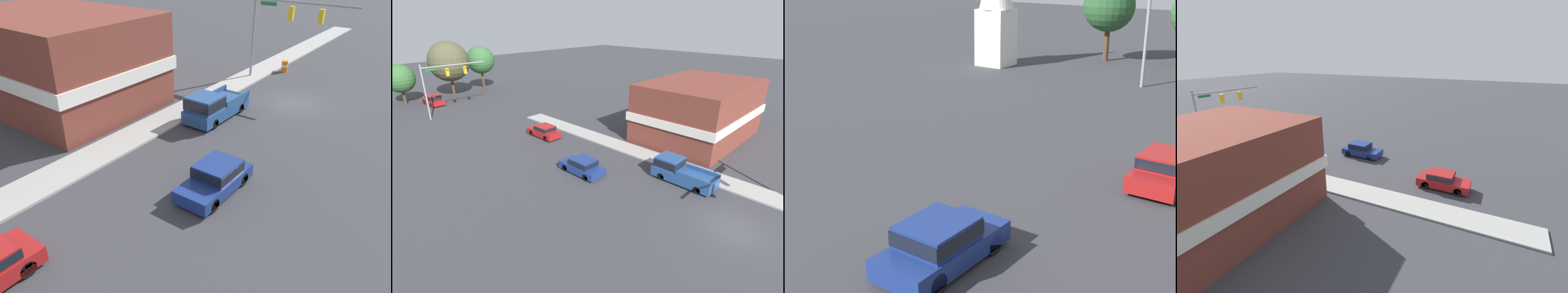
{
  "view_description": "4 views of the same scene",
  "coord_description": "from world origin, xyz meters",
  "views": [
    {
      "loc": [
        -9.77,
        25.86,
        10.7
      ],
      "look_at": [
        -0.13,
        12.65,
        1.85
      ],
      "focal_mm": 35.0,
      "sensor_mm": 36.0,
      "label": 1
    },
    {
      "loc": [
        -18.81,
        -4.49,
        13.19
      ],
      "look_at": [
        0.36,
        14.1,
        1.71
      ],
      "focal_mm": 28.0,
      "sensor_mm": 36.0,
      "label": 2
    },
    {
      "loc": [
        7.4,
        2.44,
        8.41
      ],
      "look_at": [
        -1.49,
        14.79,
        3.15
      ],
      "focal_mm": 50.0,
      "sensor_mm": 36.0,
      "label": 3
    },
    {
      "loc": [
        22.07,
        26.35,
        10.74
      ],
      "look_at": [
        1.21,
        15.71,
        2.4
      ],
      "focal_mm": 24.0,
      "sensor_mm": 36.0,
      "label": 4
    }
  ],
  "objects": [
    {
      "name": "corner_brick_building",
      "position": [
        14.31,
        9.92,
        3.22
      ],
      "size": [
        14.13,
        10.04,
        6.49
      ],
      "color": "brown",
      "rests_on": "ground"
    },
    {
      "name": "ground_plane",
      "position": [
        0.0,
        0.0,
        0.0
      ],
      "size": [
        200.0,
        200.0,
        0.0
      ],
      "primitive_type": "plane",
      "color": "#38383D"
    },
    {
      "name": "construction_barrel",
      "position": [
        3.9,
        -6.82,
        0.51
      ],
      "size": [
        0.59,
        0.59,
        1.01
      ],
      "color": "orange",
      "rests_on": "ground"
    },
    {
      "name": "sidewalk_curb",
      "position": [
        5.7,
        0.0,
        0.07
      ],
      "size": [
        2.4,
        60.0,
        0.14
      ],
      "color": "#9E9E99",
      "rests_on": "ground"
    },
    {
      "name": "near_signal_assembly",
      "position": [
        3.06,
        -3.67,
        5.18
      ],
      "size": [
        8.52,
        0.49,
        7.07
      ],
      "color": "gray",
      "rests_on": "ground"
    },
    {
      "name": "pickup_truck_parked",
      "position": [
        3.28,
        6.07,
        0.95
      ],
      "size": [
        2.05,
        5.31,
        1.95
      ],
      "color": "black",
      "rests_on": "ground"
    },
    {
      "name": "car_lead",
      "position": [
        -1.54,
        12.94,
        0.77
      ],
      "size": [
        1.87,
        4.23,
        1.47
      ],
      "color": "black",
      "rests_on": "ground"
    }
  ]
}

